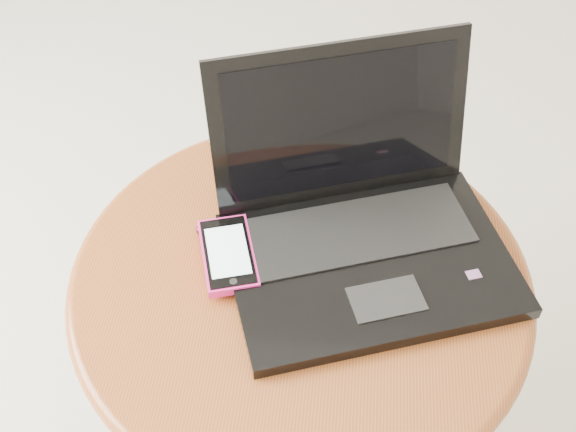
# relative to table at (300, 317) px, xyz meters

# --- Properties ---
(table) EXTENTS (0.64, 0.64, 0.50)m
(table) POSITION_rel_table_xyz_m (0.00, 0.00, 0.00)
(table) COLOR #4F1F10
(table) RESTS_ON ground
(laptop) EXTENTS (0.46, 0.43, 0.24)m
(laptop) POSITION_rel_table_xyz_m (0.08, 0.06, 0.15)
(laptop) COLOR black
(laptop) RESTS_ON table
(phone_black) EXTENTS (0.10, 0.11, 0.01)m
(phone_black) POSITION_rel_table_xyz_m (-0.10, 0.03, 0.11)
(phone_black) COLOR black
(phone_black) RESTS_ON table
(phone_pink) EXTENTS (0.10, 0.14, 0.02)m
(phone_pink) POSITION_rel_table_xyz_m (-0.10, 0.01, 0.12)
(phone_pink) COLOR #ED2384
(phone_pink) RESTS_ON phone_black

